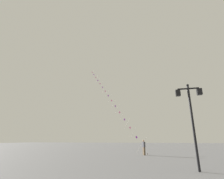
# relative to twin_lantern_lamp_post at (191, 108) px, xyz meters

# --- Properties ---
(ground_plane) EXTENTS (160.00, 160.00, 0.00)m
(ground_plane) POSITION_rel_twin_lantern_lamp_post_xyz_m (-2.91, 10.40, -3.58)
(ground_plane) COLOR gray
(twin_lantern_lamp_post) EXTENTS (1.55, 0.28, 5.18)m
(twin_lantern_lamp_post) POSITION_rel_twin_lantern_lamp_post_xyz_m (0.00, 0.00, 0.00)
(twin_lantern_lamp_post) COLOR black
(twin_lantern_lamp_post) RESTS_ON ground_plane
(kite_train) EXTENTS (14.70, 18.64, 19.96)m
(kite_train) POSITION_rel_twin_lantern_lamp_post_xyz_m (-10.63, 19.99, 6.59)
(kite_train) COLOR brown
(kite_train) RESTS_ON ground_plane
(kite_flyer) EXTENTS (0.48, 0.59, 1.71)m
(kite_flyer) POSITION_rel_twin_lantern_lamp_post_xyz_m (-3.57, 9.77, -2.68)
(kite_flyer) COLOR brown
(kite_flyer) RESTS_ON ground_plane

